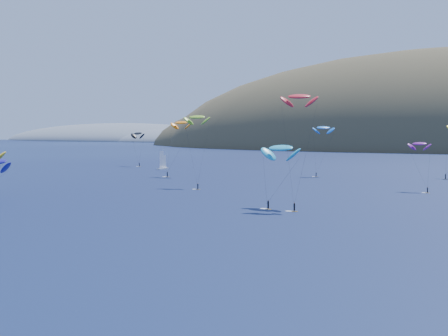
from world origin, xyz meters
TOP-DOWN VIEW (x-y plane):
  - headland at (-445.26, 750.08)m, footprint 460.00×250.00m
  - sailboat at (-78.09, 187.21)m, footprint 7.71×6.64m
  - kitesurfer_1 at (-52.28, 156.78)m, footprint 8.63×8.78m
  - kitesurfer_3 at (-27.51, 120.86)m, footprint 10.00×12.21m
  - kitesurfer_4 at (-2.12, 179.72)m, footprint 8.94×8.65m
  - kitesurfer_5 at (13.81, 82.38)m, footprint 10.74×9.33m
  - kitesurfer_6 at (39.03, 135.48)m, footprint 7.25×8.43m
  - kitesurfer_9 at (18.01, 83.18)m, footprint 8.86×10.71m
  - kitesurfer_12 at (-102.22, 205.17)m, footprint 9.16×7.90m

SIDE VIEW (x-z plane):
  - headland at x=-445.26m, z-range -33.36..26.64m
  - sailboat at x=-78.09m, z-range -3.87..5.58m
  - kitesurfer_5 at x=13.81m, z-range 5.57..22.30m
  - kitesurfer_6 at x=39.03m, z-range 6.05..21.85m
  - kitesurfer_12 at x=-102.22m, z-range 6.77..25.11m
  - kitesurfer_4 at x=-2.12m, z-range 8.22..29.28m
  - kitesurfer_1 at x=-52.28m, z-range 9.11..32.26m
  - kitesurfer_3 at x=-27.51m, z-range 9.87..34.29m
  - kitesurfer_9 at x=18.01m, z-range 11.77..40.07m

